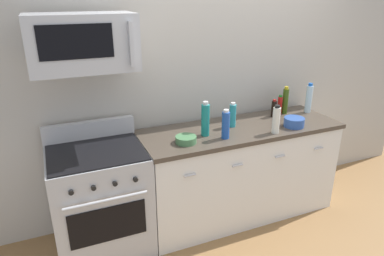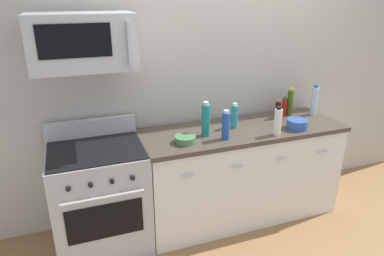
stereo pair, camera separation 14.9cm
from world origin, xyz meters
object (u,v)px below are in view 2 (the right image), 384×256
object	(u,v)px
bottle_vinegar_white	(278,121)
bowl_green_glaze	(185,139)
bottle_soda_blue	(226,125)
range_oven	(101,197)
bottle_sparkling_teal	(206,120)
bottle_water_clear	(314,100)
bottle_hot_sauce_red	(284,107)
bowl_blue_mixing	(297,124)
microwave	(83,42)
bottle_dish_soap	(234,116)
bottle_olive_oil	(290,102)
bottle_soy_sauce_dark	(278,110)

from	to	relation	value
bottle_vinegar_white	bowl_green_glaze	xyz separation A→B (m)	(-0.81, 0.11, -0.09)
bottle_soda_blue	bottle_vinegar_white	size ratio (longest dim) A/B	1.00
range_oven	bottle_sparkling_teal	size ratio (longest dim) A/B	3.49
bottle_water_clear	bottle_hot_sauce_red	size ratio (longest dim) A/B	1.53
bottle_sparkling_teal	bowl_blue_mixing	xyz separation A→B (m)	(0.85, -0.13, -0.10)
microwave	bottle_hot_sauce_red	xyz separation A→B (m)	(1.86, 0.12, -0.73)
range_oven	bowl_blue_mixing	size ratio (longest dim) A/B	5.70
bottle_vinegar_white	bowl_blue_mixing	bearing A→B (deg)	13.74
bottle_dish_soap	bottle_olive_oil	distance (m)	0.69
bottle_olive_oil	bottle_sparkling_teal	bearing A→B (deg)	-167.76
bottle_vinegar_white	bottle_sparkling_teal	bearing A→B (deg)	162.20
bottle_water_clear	bottle_dish_soap	xyz separation A→B (m)	(-0.92, -0.06, -0.04)
bottle_soda_blue	bottle_sparkling_teal	world-z (taller)	bottle_sparkling_teal
bowl_green_glaze	bottle_vinegar_white	bearing A→B (deg)	-7.60
bottle_dish_soap	bottle_olive_oil	size ratio (longest dim) A/B	0.83
bottle_water_clear	bottle_dish_soap	world-z (taller)	bottle_water_clear
bottle_water_clear	bottle_hot_sauce_red	distance (m)	0.32
bottle_vinegar_white	bottle_dish_soap	bearing A→B (deg)	133.99
range_oven	bowl_green_glaze	bearing A→B (deg)	-10.28
bowl_green_glaze	bowl_blue_mixing	distance (m)	1.06
range_oven	bottle_soda_blue	size ratio (longest dim) A/B	4.17
bowl_green_glaze	bottle_hot_sauce_red	bearing A→B (deg)	14.36
bottle_sparkling_teal	bottle_hot_sauce_red	distance (m)	0.96
range_oven	microwave	size ratio (longest dim) A/B	1.44
microwave	bottle_soda_blue	world-z (taller)	microwave
range_oven	bottle_hot_sauce_red	world-z (taller)	bottle_hot_sauce_red
microwave	bottle_sparkling_teal	xyz separation A→B (m)	(0.93, -0.09, -0.68)
range_oven	bottle_soda_blue	bearing A→B (deg)	-9.20
range_oven	bottle_soy_sauce_dark	distance (m)	1.85
bottle_soda_blue	range_oven	bearing A→B (deg)	170.80
microwave	bottle_sparkling_teal	world-z (taller)	microwave
microwave	bowl_blue_mixing	xyz separation A→B (m)	(1.78, -0.22, -0.79)
bottle_soy_sauce_dark	bottle_vinegar_white	bearing A→B (deg)	-123.49
range_oven	bottle_dish_soap	xyz separation A→B (m)	(1.25, 0.05, 0.56)
bottle_water_clear	bottle_soda_blue	world-z (taller)	bottle_water_clear
bottle_sparkling_teal	bowl_green_glaze	distance (m)	0.26
bottle_dish_soap	bottle_hot_sauce_red	xyz separation A→B (m)	(0.61, 0.12, -0.01)
bottle_sparkling_teal	bottle_soy_sauce_dark	bearing A→B (deg)	11.92
bottle_soy_sauce_dark	bottle_dish_soap	bearing A→B (deg)	-170.79
range_oven	bottle_olive_oil	size ratio (longest dim) A/B	3.81
bottle_soy_sauce_dark	bowl_blue_mixing	size ratio (longest dim) A/B	0.94
bottle_soda_blue	bowl_blue_mixing	size ratio (longest dim) A/B	1.37
bottle_sparkling_teal	bowl_blue_mixing	bearing A→B (deg)	-8.67
bottle_soda_blue	bowl_blue_mixing	distance (m)	0.72
bottle_soda_blue	bottle_soy_sauce_dark	bearing A→B (deg)	23.12
range_oven	bowl_green_glaze	world-z (taller)	range_oven
bottle_soda_blue	bowl_green_glaze	size ratio (longest dim) A/B	1.46
bottle_soy_sauce_dark	bowl_blue_mixing	bearing A→B (deg)	-88.27
bottle_hot_sauce_red	bottle_sparkling_teal	bearing A→B (deg)	-167.29
bottle_olive_oil	bowl_blue_mixing	world-z (taller)	bottle_olive_oil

